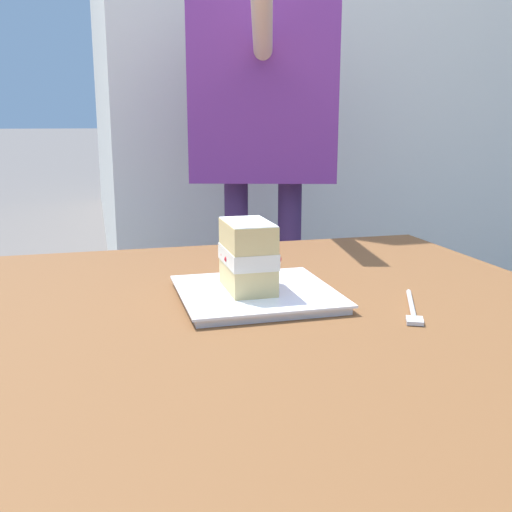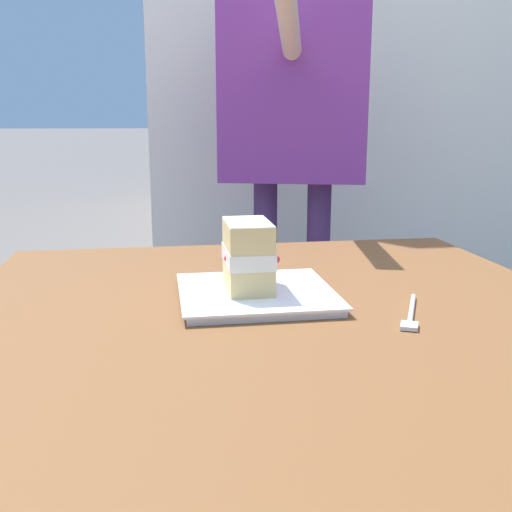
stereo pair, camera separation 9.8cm
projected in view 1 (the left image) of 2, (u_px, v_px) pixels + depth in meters
name	position (u px, v px, depth m)	size (l,w,h in m)	color
patio_table	(294.00, 378.00, 0.91)	(1.15, 1.01, 0.68)	brown
dessert_plate	(256.00, 294.00, 1.00)	(0.25, 0.25, 0.02)	white
cake_slice	(248.00, 256.00, 0.98)	(0.12, 0.08, 0.11)	#E0C17A
dessert_fork	(412.00, 309.00, 0.93)	(0.16, 0.09, 0.01)	silver
diner_person	(263.00, 94.00, 1.77)	(0.59, 0.46, 1.57)	#452855
patio_building	(244.00, 65.00, 4.93)	(5.67, 2.35, 2.84)	silver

